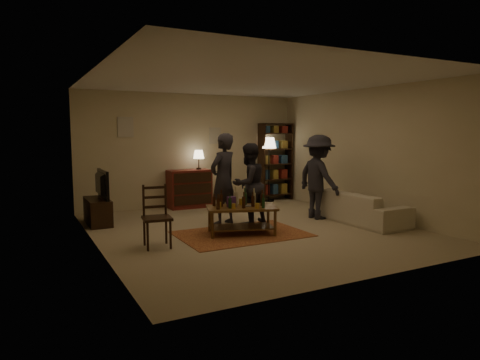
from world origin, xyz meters
TOP-DOWN VIEW (x-y plane):
  - floor at (0.00, 0.00)m, footprint 6.00×6.00m
  - room_shell at (-0.65, 2.98)m, footprint 6.00×6.00m
  - rug at (-0.36, -0.24)m, footprint 2.20×1.50m
  - coffee_table at (-0.37, -0.23)m, footprint 1.34×1.00m
  - dining_chair at (-1.91, -0.33)m, footprint 0.48×0.48m
  - tv_stand at (-2.44, 1.80)m, footprint 0.40×1.00m
  - dresser at (-0.19, 2.71)m, footprint 1.00×0.50m
  - bookshelf at (2.25, 2.78)m, footprint 0.90×0.34m
  - floor_lamp at (1.97, 2.65)m, footprint 0.36×0.36m
  - sofa at (2.20, -0.40)m, footprint 0.81×2.08m
  - person_left at (-0.29, 0.65)m, footprint 0.76×0.65m
  - person_right at (0.15, 0.42)m, footprint 0.89×0.77m
  - person_by_sofa at (1.70, 0.26)m, footprint 0.67×1.13m

SIDE VIEW (x-z plane):
  - floor at x=0.00m, z-range 0.00..0.00m
  - rug at x=-0.36m, z-range 0.00..0.01m
  - sofa at x=2.20m, z-range 0.00..0.61m
  - tv_stand at x=-2.44m, z-range -0.14..0.91m
  - coffee_table at x=-0.37m, z-range 0.01..0.84m
  - dresser at x=-0.19m, z-range -0.20..1.16m
  - dining_chair at x=-1.91m, z-range 0.03..1.01m
  - person_right at x=0.15m, z-range 0.00..1.58m
  - person_by_sofa at x=1.70m, z-range 0.00..1.73m
  - person_left at x=-0.29m, z-range 0.00..1.76m
  - bookshelf at x=2.25m, z-range 0.03..2.04m
  - floor_lamp at x=1.97m, z-range 0.57..2.23m
  - room_shell at x=-0.65m, z-range -1.19..4.81m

